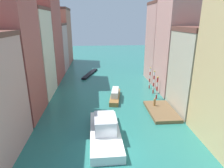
% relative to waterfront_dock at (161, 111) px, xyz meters
% --- Properties ---
extents(ground_plane, '(154.00, 154.00, 0.00)m').
position_rel_waterfront_dock_xyz_m(ground_plane, '(-8.64, 14.59, -0.25)').
color(ground_plane, '#28756B').
extents(building_left_1, '(6.52, 8.58, 19.43)m').
position_rel_waterfront_dock_xyz_m(building_left_1, '(-22.91, 0.83, 9.47)').
color(building_left_1, '#B25147').
rests_on(building_left_1, ground).
extents(building_left_2, '(6.52, 9.26, 17.07)m').
position_rel_waterfront_dock_xyz_m(building_left_2, '(-22.91, 10.08, 8.29)').
color(building_left_2, beige).
rests_on(building_left_2, ground).
extents(building_left_3, '(6.52, 11.57, 21.96)m').
position_rel_waterfront_dock_xyz_m(building_left_3, '(-22.91, 20.64, 10.74)').
color(building_left_3, '#B25147').
rests_on(building_left_3, ground).
extents(building_left_4, '(6.52, 9.47, 13.93)m').
position_rel_waterfront_dock_xyz_m(building_left_4, '(-22.91, 31.30, 6.73)').
color(building_left_4, tan).
rests_on(building_left_4, ground).
extents(building_left_5, '(6.52, 12.15, 18.73)m').
position_rel_waterfront_dock_xyz_m(building_left_5, '(-22.91, 42.00, 9.13)').
color(building_left_5, '#C6705B').
rests_on(building_left_5, ground).
extents(building_right_1, '(6.52, 8.81, 13.77)m').
position_rel_waterfront_dock_xyz_m(building_right_1, '(5.63, 0.72, 6.65)').
color(building_right_1, '#BCB299').
rests_on(building_right_1, ground).
extents(building_right_2, '(6.52, 8.95, 20.20)m').
position_rel_waterfront_dock_xyz_m(building_right_2, '(5.63, 9.95, 9.86)').
color(building_right_2, tan).
rests_on(building_right_2, ground).
extents(building_right_3, '(6.52, 8.43, 18.91)m').
position_rel_waterfront_dock_xyz_m(building_right_3, '(5.63, 18.69, 9.21)').
color(building_right_3, tan).
rests_on(building_right_3, ground).
extents(waterfront_dock, '(4.28, 7.73, 0.51)m').
position_rel_waterfront_dock_xyz_m(waterfront_dock, '(0.00, 0.00, 0.00)').
color(waterfront_dock, brown).
rests_on(waterfront_dock, ground).
extents(person_on_dock, '(0.36, 0.36, 1.45)m').
position_rel_waterfront_dock_xyz_m(person_on_dock, '(-0.72, 1.65, 0.92)').
color(person_on_dock, olive).
rests_on(person_on_dock, waterfront_dock).
extents(mooring_pole_0, '(0.30, 0.30, 4.57)m').
position_rel_waterfront_dock_xyz_m(mooring_pole_0, '(0.94, 5.86, 2.08)').
color(mooring_pole_0, red).
rests_on(mooring_pole_0, ground).
extents(mooring_pole_1, '(0.31, 0.31, 4.94)m').
position_rel_waterfront_dock_xyz_m(mooring_pole_1, '(1.16, 8.88, 2.26)').
color(mooring_pole_1, red).
rests_on(mooring_pole_1, ground).
extents(mooring_pole_2, '(0.27, 0.27, 4.90)m').
position_rel_waterfront_dock_xyz_m(mooring_pole_2, '(1.15, 11.95, 2.24)').
color(mooring_pole_2, red).
rests_on(mooring_pole_2, ground).
extents(vaporetto_white, '(4.00, 10.66, 3.01)m').
position_rel_waterfront_dock_xyz_m(vaporetto_white, '(-9.73, -6.52, 0.75)').
color(vaporetto_white, white).
rests_on(vaporetto_white, ground).
extents(gondola_black, '(4.28, 10.59, 0.51)m').
position_rel_waterfront_dock_xyz_m(gondola_black, '(-12.52, 24.91, -0.00)').
color(gondola_black, black).
rests_on(gondola_black, ground).
extents(motorboat_0, '(2.89, 7.83, 1.95)m').
position_rel_waterfront_dock_xyz_m(motorboat_0, '(-7.15, 6.44, 0.50)').
color(motorboat_0, olive).
rests_on(motorboat_0, ground).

